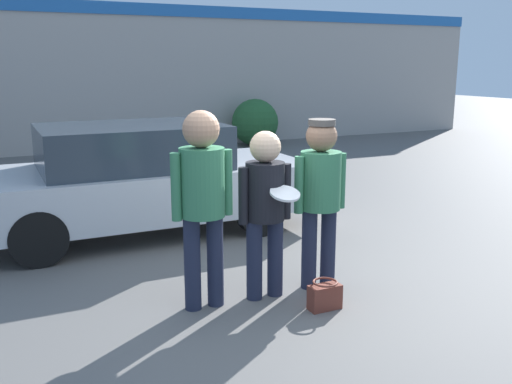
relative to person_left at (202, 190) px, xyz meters
The scene contains 8 objects.
ground_plane 1.34m from the person_left, 10.77° to the right, with size 56.00×56.00×0.00m, color #5B5956.
storefront_building 10.22m from the person_left, 85.71° to the left, with size 24.00×0.22×3.67m.
person_left is the anchor object (origin of this frame).
person_middle_with_frisbee 0.62m from the person_left, ahead, with size 0.53×0.58×1.59m.
person_right 1.21m from the person_left, ahead, with size 0.57×0.40×1.67m.
parked_car_near 2.65m from the person_left, 88.58° to the left, with size 4.37×1.86×1.43m.
shrub 10.58m from the person_left, 62.18° to the left, with size 1.26×1.26×1.26m.
handbag 1.46m from the person_left, 28.15° to the right, with size 0.30×0.23×0.27m.
Camera 1 is at (-2.43, -4.47, 2.19)m, focal length 40.00 mm.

